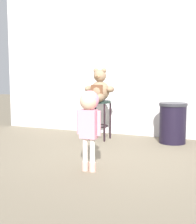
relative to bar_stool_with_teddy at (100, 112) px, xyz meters
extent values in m
plane|color=#716653|center=(0.65, -1.23, -0.51)|extent=(24.00, 24.00, 0.00)
cube|color=silver|center=(0.65, 0.77, 1.04)|extent=(6.32, 0.30, 3.10)
cylinder|color=#1D2B25|center=(0.00, 0.00, 0.18)|extent=(0.39, 0.39, 0.04)
cylinder|color=black|center=(-0.15, -0.15, -0.17)|extent=(0.03, 0.03, 0.67)
cylinder|color=black|center=(0.15, -0.15, -0.17)|extent=(0.03, 0.03, 0.67)
cylinder|color=black|center=(-0.15, 0.15, -0.17)|extent=(0.03, 0.03, 0.67)
cylinder|color=black|center=(0.15, 0.15, -0.17)|extent=(0.03, 0.03, 0.67)
torus|color=black|center=(0.00, 0.00, -0.26)|extent=(0.32, 0.32, 0.02)
sphere|color=#8A6E53|center=(0.00, 0.00, 0.38)|extent=(0.35, 0.35, 0.35)
cube|color=brown|center=(0.00, -0.14, 0.39)|extent=(0.22, 0.03, 0.21)
sphere|color=#8A6E53|center=(0.00, 0.00, 0.65)|extent=(0.23, 0.23, 0.23)
ellipsoid|color=#966E4A|center=(0.00, -0.10, 0.64)|extent=(0.10, 0.07, 0.07)
sphere|color=black|center=(0.00, -0.12, 0.64)|extent=(0.03, 0.03, 0.03)
sphere|color=#8A6E53|center=(-0.08, 0.00, 0.74)|extent=(0.09, 0.09, 0.09)
sphere|color=#8A6E53|center=(0.08, 0.00, 0.74)|extent=(0.09, 0.09, 0.09)
ellipsoid|color=#8A6E53|center=(-0.21, -0.03, 0.41)|extent=(0.12, 0.20, 0.11)
ellipsoid|color=#8A6E53|center=(0.21, -0.03, 0.41)|extent=(0.12, 0.20, 0.11)
ellipsoid|color=#8A6E53|center=(-0.08, -0.17, 0.27)|extent=(0.12, 0.30, 0.14)
ellipsoid|color=#8A6E53|center=(0.08, -0.17, 0.27)|extent=(0.12, 0.30, 0.14)
cylinder|color=#E0A494|center=(0.54, -1.78, -0.45)|extent=(0.08, 0.08, 0.11)
cylinder|color=silver|center=(0.54, -1.78, -0.25)|extent=(0.06, 0.06, 0.29)
cylinder|color=#E0A494|center=(0.64, -1.78, -0.45)|extent=(0.08, 0.08, 0.11)
cylinder|color=silver|center=(0.64, -1.78, -0.25)|extent=(0.06, 0.06, 0.29)
cube|color=pink|center=(0.59, -1.78, 0.07)|extent=(0.20, 0.12, 0.35)
cylinder|color=pink|center=(0.46, -1.78, 0.09)|extent=(0.05, 0.05, 0.29)
cylinder|color=pink|center=(0.72, -1.78, 0.09)|extent=(0.05, 0.05, 0.29)
sphere|color=#D8B293|center=(0.59, -1.78, 0.34)|extent=(0.21, 0.21, 0.21)
sphere|color=pink|center=(0.59, -1.76, 0.35)|extent=(0.23, 0.23, 0.23)
cylinder|color=black|center=(1.27, 0.20, -0.19)|extent=(0.45, 0.45, 0.65)
cylinder|color=#2D2D33|center=(1.27, 0.20, 0.16)|extent=(0.48, 0.48, 0.05)
camera|label=1|loc=(2.07, -5.01, 0.63)|focal=48.32mm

